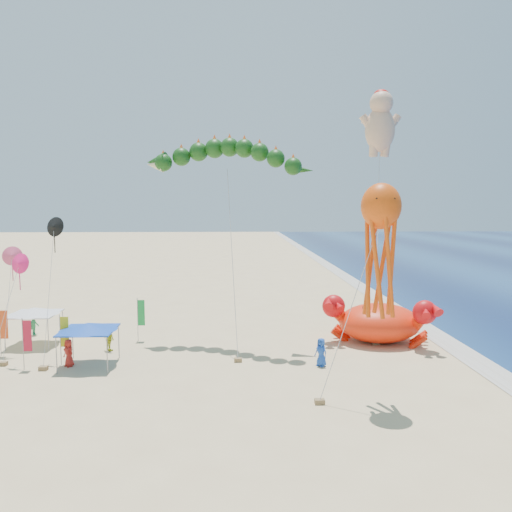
% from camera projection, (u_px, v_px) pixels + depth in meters
% --- Properties ---
extents(ground, '(320.00, 320.00, 0.00)m').
position_uv_depth(ground, '(287.00, 357.00, 32.96)').
color(ground, '#D1B784').
rests_on(ground, ground).
extents(foam_strip, '(320.00, 320.00, 0.00)m').
position_uv_depth(foam_strip, '(465.00, 354.00, 33.43)').
color(foam_strip, silver).
rests_on(foam_strip, ground).
extents(crab_inflatable, '(7.98, 6.73, 3.50)m').
position_uv_depth(crab_inflatable, '(380.00, 321.00, 36.34)').
color(crab_inflatable, '#F82B0D').
rests_on(crab_inflatable, ground).
extents(dragon_kite, '(12.01, 7.80, 14.41)m').
position_uv_depth(dragon_kite, '(225.00, 161.00, 35.47)').
color(dragon_kite, '#123E11').
rests_on(dragon_kite, ground).
extents(cherub_kite, '(3.37, 7.98, 19.40)m').
position_uv_depth(cherub_kite, '(380.00, 122.00, 40.95)').
color(cherub_kite, '#E2AD8A').
rests_on(cherub_kite, ground).
extents(octopus_kite, '(4.23, 1.79, 11.06)m').
position_uv_depth(octopus_kite, '(380.00, 240.00, 24.74)').
color(octopus_kite, '#EC4E0C').
rests_on(octopus_kite, ground).
extents(canopy_blue, '(3.54, 3.54, 2.71)m').
position_uv_depth(canopy_blue, '(88.00, 327.00, 30.93)').
color(canopy_blue, gray).
rests_on(canopy_blue, ground).
extents(canopy_white, '(3.50, 3.50, 2.71)m').
position_uv_depth(canopy_white, '(34.00, 311.00, 35.57)').
color(canopy_white, gray).
rests_on(canopy_white, ground).
extents(feather_flags, '(8.96, 6.37, 3.20)m').
position_uv_depth(feather_flags, '(62.00, 327.00, 32.72)').
color(feather_flags, gray).
rests_on(feather_flags, ground).
extents(beachgoers, '(21.70, 11.98, 1.81)m').
position_uv_depth(beachgoers, '(83.00, 348.00, 31.97)').
color(beachgoers, red).
rests_on(beachgoers, ground).
extents(small_kites, '(4.65, 5.64, 9.26)m').
position_uv_depth(small_kites, '(28.00, 260.00, 32.01)').
color(small_kites, '#DF4A6F').
rests_on(small_kites, ground).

